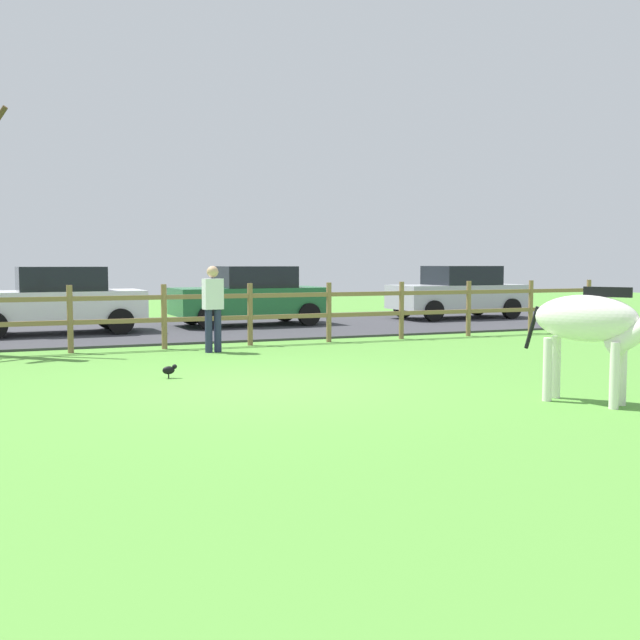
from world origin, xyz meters
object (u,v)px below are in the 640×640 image
at_px(zebra, 592,327).
at_px(parked_car_white, 56,300).
at_px(parked_car_green, 251,295).
at_px(crow_on_grass, 169,370).
at_px(visitor_near_fence, 213,305).
at_px(parked_car_silver, 458,292).

xyz_separation_m(zebra, parked_car_white, (-5.53, 11.40, -0.08)).
height_order(parked_car_green, parked_car_white, same).
distance_m(crow_on_grass, visitor_near_fence, 3.32).
distance_m(zebra, parked_car_white, 12.68).
bearing_deg(visitor_near_fence, parked_car_white, 119.52).
relative_size(parked_car_white, visitor_near_fence, 2.49).
bearing_deg(zebra, crow_on_grass, 137.86).
xyz_separation_m(crow_on_grass, parked_car_white, (-1.21, 7.49, 0.72)).
distance_m(parked_car_green, visitor_near_fence, 5.64).
distance_m(zebra, parked_car_silver, 13.41).
height_order(parked_car_silver, parked_car_white, same).
bearing_deg(parked_car_green, crow_on_grass, -114.53).
height_order(crow_on_grass, parked_car_white, parked_car_white).
height_order(parked_car_green, visitor_near_fence, visitor_near_fence).
bearing_deg(parked_car_white, zebra, -64.12).
bearing_deg(crow_on_grass, parked_car_silver, 38.79).
height_order(parked_car_white, visitor_near_fence, visitor_near_fence).
relative_size(crow_on_grass, parked_car_silver, 0.05).
distance_m(parked_car_green, parked_car_white, 4.92).
distance_m(zebra, parked_car_green, 11.99).
distance_m(parked_car_silver, parked_car_white, 11.39).
distance_m(parked_car_white, visitor_near_fence, 5.27).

